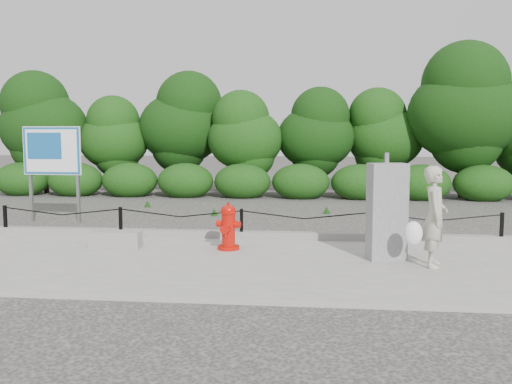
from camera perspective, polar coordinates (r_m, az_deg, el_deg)
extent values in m
plane|color=#2D2B28|center=(10.91, -1.53, -5.32)|extent=(90.00, 90.00, 0.00)
cube|color=gray|center=(8.97, -3.21, -7.56)|extent=(14.00, 4.00, 0.08)
cube|color=slate|center=(10.94, -1.49, -4.50)|extent=(14.00, 0.22, 0.14)
cube|color=black|center=(12.52, -24.88, -2.65)|extent=(0.06, 0.06, 0.60)
cube|color=black|center=(11.44, -14.06, -3.04)|extent=(0.06, 0.06, 0.60)
cube|color=black|center=(10.85, -1.53, -3.35)|extent=(0.06, 0.06, 0.60)
cube|color=black|center=(10.81, 11.75, -3.51)|extent=(0.06, 0.06, 0.60)
cube|color=black|center=(11.34, 24.44, -3.48)|extent=(0.06, 0.06, 0.60)
cylinder|color=black|center=(11.90, -19.75, -1.80)|extent=(2.50, 0.02, 0.02)
cylinder|color=black|center=(11.05, -7.98, -2.09)|extent=(2.50, 0.02, 0.02)
cylinder|color=black|center=(10.72, 5.11, -2.29)|extent=(2.50, 0.02, 0.02)
cylinder|color=black|center=(10.97, 18.28, -2.38)|extent=(2.50, 0.02, 0.02)
cylinder|color=black|center=(21.64, -21.28, 2.82)|extent=(0.18, 0.18, 2.19)
ellipsoid|color=#194911|center=(21.62, -21.44, 6.88)|extent=(3.24, 2.80, 3.50)
cylinder|color=black|center=(21.00, -14.68, 2.35)|extent=(0.18, 0.18, 1.76)
ellipsoid|color=#194911|center=(20.96, -14.77, 5.70)|extent=(2.60, 2.25, 2.81)
cylinder|color=black|center=(20.63, -7.78, 3.04)|extent=(0.18, 0.18, 2.19)
ellipsoid|color=#194911|center=(20.61, -7.84, 7.31)|extent=(3.25, 2.81, 3.51)
cylinder|color=black|center=(19.40, -1.14, 2.35)|extent=(0.18, 0.18, 1.82)
ellipsoid|color=#194911|center=(19.36, -1.15, 6.11)|extent=(2.69, 2.32, 2.91)
cylinder|color=black|center=(19.65, 6.27, 2.45)|extent=(0.18, 0.18, 1.88)
ellipsoid|color=#194911|center=(19.61, 6.31, 6.28)|extent=(2.78, 2.40, 3.00)
cylinder|color=black|center=(20.21, 13.37, 2.41)|extent=(0.18, 0.18, 1.87)
ellipsoid|color=#194911|center=(20.18, 13.46, 6.12)|extent=(2.77, 2.39, 2.99)
cylinder|color=black|center=(19.89, 20.86, 3.15)|extent=(0.18, 0.18, 2.58)
ellipsoid|color=#194911|center=(19.90, 21.06, 8.36)|extent=(3.82, 3.30, 4.13)
cylinder|color=#B80E06|center=(9.89, -2.90, -5.85)|extent=(0.46, 0.46, 0.07)
cylinder|color=#B80E06|center=(9.82, -2.91, -3.96)|extent=(0.28, 0.28, 0.60)
cylinder|color=#B80E06|center=(9.77, -2.92, -2.10)|extent=(0.33, 0.33, 0.06)
ellipsoid|color=#B80E06|center=(9.77, -2.92, -1.91)|extent=(0.30, 0.30, 0.19)
cylinder|color=#B80E06|center=(9.75, -2.93, -1.29)|extent=(0.08, 0.08, 0.06)
cylinder|color=#B80E06|center=(9.86, -3.83, -3.33)|extent=(0.13, 0.14, 0.12)
cylinder|color=#B80E06|center=(9.75, -1.99, -3.43)|extent=(0.13, 0.14, 0.12)
cylinder|color=#B80E06|center=(9.65, -3.26, -3.93)|extent=(0.19, 0.16, 0.17)
cylinder|color=slate|center=(9.70, -3.24, -4.42)|extent=(0.01, 0.06, 0.13)
imported|color=#ABA592|center=(8.92, 18.31, -2.48)|extent=(0.50, 0.65, 1.59)
ellipsoid|color=white|center=(8.74, 16.22, -4.21)|extent=(0.29, 0.22, 0.38)
cube|color=gray|center=(10.36, -14.57, -4.83)|extent=(0.95, 0.34, 0.30)
cube|color=gray|center=(9.21, 13.61, -2.03)|extent=(0.67, 0.49, 1.60)
cube|color=slate|center=(9.42, 13.45, -1.35)|extent=(0.08, 0.08, 1.77)
cube|color=slate|center=(14.52, -22.66, 1.73)|extent=(0.07, 0.07, 2.35)
cube|color=slate|center=(13.94, -18.26, 1.73)|extent=(0.07, 0.07, 2.35)
cube|color=white|center=(14.15, -20.68, 4.09)|extent=(1.47, 0.09, 1.18)
cube|color=#145693|center=(14.13, -20.74, 4.08)|extent=(1.44, 0.05, 1.14)
cube|color=#145693|center=(14.20, -21.40, 4.54)|extent=(0.88, 0.03, 0.65)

